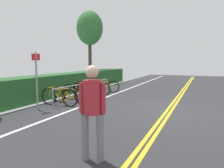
% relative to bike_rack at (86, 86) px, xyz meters
% --- Properties ---
extents(ground_plane, '(39.55, 10.31, 0.05)m').
position_rel_bike_rack_xyz_m(ground_plane, '(-1.33, -4.25, -0.58)').
color(ground_plane, '#2B2B2D').
extents(centre_line_yellow_inner, '(35.60, 0.10, 0.00)m').
position_rel_bike_rack_xyz_m(centre_line_yellow_inner, '(-1.33, -4.33, -0.56)').
color(centre_line_yellow_inner, gold).
rests_on(centre_line_yellow_inner, ground_plane).
extents(centre_line_yellow_outer, '(35.60, 0.10, 0.00)m').
position_rel_bike_rack_xyz_m(centre_line_yellow_outer, '(-1.33, -4.17, -0.56)').
color(centre_line_yellow_outer, gold).
rests_on(centre_line_yellow_outer, ground_plane).
extents(bike_lane_stripe_white, '(35.60, 0.12, 0.00)m').
position_rel_bike_rack_xyz_m(bike_lane_stripe_white, '(-1.33, -0.92, -0.56)').
color(bike_lane_stripe_white, white).
rests_on(bike_lane_stripe_white, ground_plane).
extents(bike_rack, '(5.25, 0.05, 0.72)m').
position_rel_bike_rack_xyz_m(bike_rack, '(0.00, 0.00, 0.00)').
color(bike_rack, '#9EA0A5').
rests_on(bike_rack, ground_plane).
extents(bicycle_0, '(0.46, 1.75, 0.75)m').
position_rel_bike_rack_xyz_m(bicycle_0, '(-2.15, 0.02, -0.21)').
color(bicycle_0, black).
rests_on(bicycle_0, ground_plane).
extents(bicycle_1, '(0.48, 1.74, 0.69)m').
position_rel_bike_rack_xyz_m(bicycle_1, '(-1.46, -0.04, -0.24)').
color(bicycle_1, black).
rests_on(bicycle_1, ground_plane).
extents(bicycle_2, '(0.69, 1.69, 0.78)m').
position_rel_bike_rack_xyz_m(bicycle_2, '(-0.64, -0.08, -0.19)').
color(bicycle_2, black).
rests_on(bicycle_2, ground_plane).
extents(bicycle_3, '(0.61, 1.67, 0.76)m').
position_rel_bike_rack_xyz_m(bicycle_3, '(-0.08, 0.02, -0.20)').
color(bicycle_3, black).
rests_on(bicycle_3, ground_plane).
extents(bicycle_4, '(0.46, 1.83, 0.78)m').
position_rel_bike_rack_xyz_m(bicycle_4, '(0.66, 0.10, -0.19)').
color(bicycle_4, black).
rests_on(bicycle_4, ground_plane).
extents(bicycle_5, '(0.57, 1.65, 0.70)m').
position_rel_bike_rack_xyz_m(bicycle_5, '(1.34, -0.04, -0.23)').
color(bicycle_5, black).
rests_on(bicycle_5, ground_plane).
extents(bicycle_6, '(0.48, 1.64, 0.71)m').
position_rel_bike_rack_xyz_m(bicycle_6, '(2.06, -0.13, -0.23)').
color(bicycle_6, black).
rests_on(bicycle_6, ground_plane).
extents(pedestrian, '(0.32, 0.48, 1.74)m').
position_rel_bike_rack_xyz_m(pedestrian, '(-6.07, -3.54, 0.45)').
color(pedestrian, slate).
rests_on(pedestrian, ground_plane).
extents(sign_post_near, '(0.36, 0.08, 2.12)m').
position_rel_bike_rack_xyz_m(sign_post_near, '(-3.11, 0.30, 0.73)').
color(sign_post_near, gray).
rests_on(sign_post_near, ground_plane).
extents(hedge_backdrop, '(14.20, 1.26, 1.09)m').
position_rel_bike_rack_xyz_m(hedge_backdrop, '(1.50, 1.80, -0.01)').
color(hedge_backdrop, '#235626').
rests_on(hedge_backdrop, ground_plane).
extents(tree_mid, '(2.14, 2.14, 5.82)m').
position_rel_bike_rack_xyz_m(tree_mid, '(6.82, 3.39, 3.83)').
color(tree_mid, '#473323').
rests_on(tree_mid, ground_plane).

